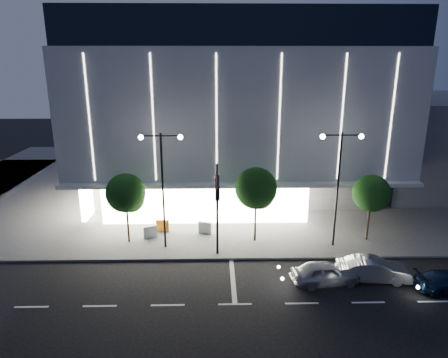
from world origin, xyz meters
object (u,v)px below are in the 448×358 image
car_lead (325,273)px  barrier_b (150,232)px  car_second (373,269)px  barrier_d (205,228)px  tree_left (126,195)px  traffic_mast (217,198)px  tree_right (371,195)px  barrier_c (163,226)px  street_lamp_west (162,174)px  street_lamp_east (339,173)px  tree_mid (256,190)px

car_lead → barrier_b: (-12.34, 7.03, -0.10)m
car_second → barrier_d: 13.42m
tree_left → car_lead: bearing=-24.4°
traffic_mast → tree_right: traffic_mast is taller
tree_right → barrier_d: bearing=173.7°
barrier_c → barrier_d: size_ratio=1.00×
barrier_b → tree_right: bearing=-26.6°
tree_right → car_second: bearing=-107.0°
traffic_mast → street_lamp_west: (-4.00, 2.66, 0.93)m
street_lamp_east → barrier_b: 15.46m
tree_left → car_second: (17.18, -5.96, -3.27)m
car_lead → street_lamp_west: bearing=56.5°
traffic_mast → barrier_d: 6.80m
tree_mid → car_lead: tree_mid is taller
tree_right → barrier_b: tree_right is taller
car_lead → barrier_c: size_ratio=4.01×
traffic_mast → barrier_d: (-0.99, 5.11, -4.38)m
tree_mid → car_second: size_ratio=1.32×
street_lamp_east → barrier_b: bearing=173.1°
barrier_b → barrier_c: bearing=30.7°
street_lamp_east → car_second: 7.26m
street_lamp_east → tree_left: 16.12m
barrier_b → barrier_d: size_ratio=1.00×
tree_right → tree_left: bearing=180.0°
street_lamp_east → tree_mid: size_ratio=1.46×
tree_mid → tree_right: 9.01m
barrier_c → car_lead: bearing=-31.8°
tree_mid → barrier_c: tree_mid is taller
tree_right → tree_mid: bearing=180.0°
car_second → barrier_d: car_second is taller
barrier_c → barrier_d: 3.62m
street_lamp_west → barrier_b: (-1.42, 1.75, -5.31)m
traffic_mast → car_second: traffic_mast is taller
tree_right → barrier_c: tree_right is taller
tree_left → car_lead: 15.61m
street_lamp_west → barrier_c: bearing=101.2°
street_lamp_east → tree_mid: bearing=170.3°
traffic_mast → barrier_b: (-5.42, 4.41, -4.38)m
street_lamp_west → barrier_c: 6.09m
traffic_mast → tree_right: size_ratio=1.28×
street_lamp_west → traffic_mast: bearing=-33.6°
traffic_mast → barrier_c: 8.45m
tree_right → street_lamp_east: bearing=-161.4°
barrier_c → traffic_mast: bearing=-47.0°
car_lead → barrier_d: bearing=38.0°
tree_right → barrier_c: (-16.61, 1.91, -3.23)m
tree_left → tree_mid: tree_mid is taller
street_lamp_east → barrier_b: street_lamp_east is taller
tree_left → barrier_b: 3.79m
tree_mid → car_lead: size_ratio=1.39×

